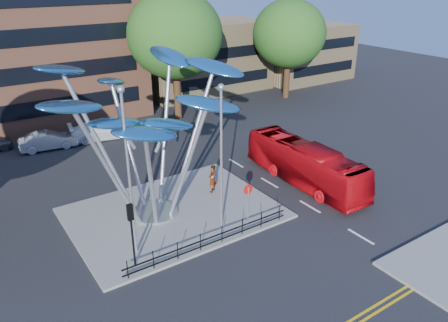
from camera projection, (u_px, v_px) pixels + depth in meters
ground at (246, 258)px, 22.48m from camera, size 120.00×120.00×0.00m
traffic_island at (174, 213)px, 26.50m from camera, size 12.00×9.00×0.15m
low_building_near at (204, 57)px, 51.78m from camera, size 15.00×8.00×8.00m
low_building_far at (303, 52)px, 57.60m from camera, size 12.00×8.00×7.00m
tree_right at (175, 35)px, 39.99m from camera, size 8.80×8.80×12.11m
tree_far at (289, 34)px, 47.50m from camera, size 8.00×8.00×10.81m
leaf_sculpture at (144, 105)px, 23.71m from camera, size 12.72×9.54×9.51m
street_lamp_left at (128, 160)px, 20.67m from camera, size 0.36×0.36×8.80m
street_lamp_right at (221, 146)px, 22.95m from camera, size 0.36×0.36×8.30m
traffic_light_island at (131, 222)px, 20.77m from camera, size 0.28×0.18×3.42m
no_entry_sign_island at (248, 197)px, 24.68m from camera, size 0.60×0.10×2.45m
pedestrian_railing_front at (211, 240)px, 23.04m from camera, size 10.00×0.06×1.00m
red_bus at (305, 164)px, 29.82m from camera, size 2.64×10.22×2.83m
pedestrian at (212, 179)px, 28.47m from camera, size 0.82×0.79×1.90m
parked_car_mid at (48, 141)px, 35.71m from camera, size 4.65×2.07×1.48m
parked_car_right at (102, 130)px, 37.89m from camera, size 5.76×3.06×1.59m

